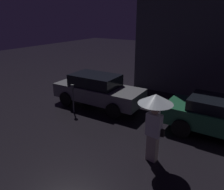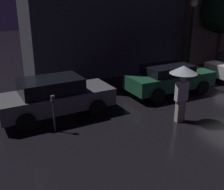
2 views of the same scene
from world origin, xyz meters
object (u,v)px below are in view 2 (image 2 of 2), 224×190
Objects in this scene: pedestrian_with_umbrella at (183,80)px; street_lamp_near at (192,21)px; parked_car_grey at (55,97)px; parked_car_green at (169,78)px; parking_meter at (54,110)px.

street_lamp_near is at bearing -126.45° from pedestrian_with_umbrella.
pedestrian_with_umbrella is 0.50× the size of street_lamp_near.
parked_car_grey is at bearing -164.14° from street_lamp_near.
parking_meter is at bearing -167.00° from parked_car_green.
pedestrian_with_umbrella reaches higher than parked_car_grey.
parked_car_green is 6.21m from parking_meter.
street_lamp_near reaches higher than parking_meter.
parking_meter is (-0.45, -1.28, 0.01)m from parked_car_grey.
parked_car_grey is 3.30× the size of parking_meter.
parking_meter is (-6.07, -1.28, 0.06)m from parked_car_green.
parked_car_grey is 1.04× the size of parked_car_green.
parked_car_green reaches higher than parking_meter.
street_lamp_near reaches higher than parked_car_grey.
pedestrian_with_umbrella is (-1.65, -2.69, 0.88)m from parked_car_green.
street_lamp_near is at bearing 37.03° from parked_car_green.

